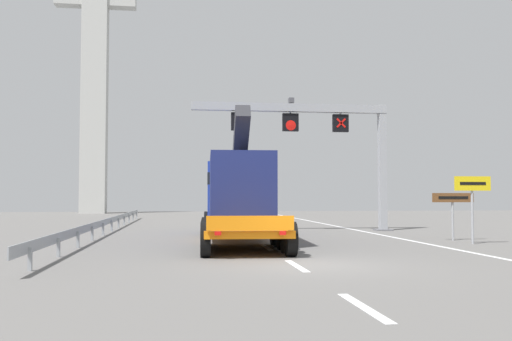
# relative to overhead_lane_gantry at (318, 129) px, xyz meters

# --- Properties ---
(ground) EXTENTS (112.00, 112.00, 0.00)m
(ground) POSITION_rel_overhead_lane_gantry_xyz_m (-3.91, -14.74, -5.62)
(ground) COLOR slate
(lane_markings) EXTENTS (0.20, 65.67, 0.01)m
(lane_markings) POSITION_rel_overhead_lane_gantry_xyz_m (-4.31, 10.80, -5.62)
(lane_markings) COLOR silver
(lane_markings) RESTS_ON ground
(edge_line_right) EXTENTS (0.20, 63.00, 0.01)m
(edge_line_right) POSITION_rel_overhead_lane_gantry_xyz_m (2.29, -2.74, -5.62)
(edge_line_right) COLOR silver
(edge_line_right) RESTS_ON ground
(overhead_lane_gantry) EXTENTS (11.13, 0.90, 7.33)m
(overhead_lane_gantry) POSITION_rel_overhead_lane_gantry_xyz_m (0.00, 0.00, 0.00)
(overhead_lane_gantry) COLOR #9EA0A5
(overhead_lane_gantry) RESTS_ON ground
(heavy_haul_truck_orange) EXTENTS (3.54, 14.15, 5.30)m
(heavy_haul_truck_orange) POSITION_rel_overhead_lane_gantry_xyz_m (-5.04, -5.14, -3.64)
(heavy_haul_truck_orange) COLOR orange
(heavy_haul_truck_orange) RESTS_ON ground
(exit_sign_yellow) EXTENTS (1.52, 0.15, 2.71)m
(exit_sign_yellow) POSITION_rel_overhead_lane_gantry_xyz_m (4.08, -9.04, -3.56)
(exit_sign_yellow) COLOR #9EA0A5
(exit_sign_yellow) RESTS_ON ground
(tourist_info_sign_brown) EXTENTS (1.88, 0.15, 2.05)m
(tourist_info_sign_brown) POSITION_rel_overhead_lane_gantry_xyz_m (4.19, -7.18, -4.02)
(tourist_info_sign_brown) COLOR #9EA0A5
(tourist_info_sign_brown) RESTS_ON ground
(guardrail_left) EXTENTS (0.13, 35.94, 0.76)m
(guardrail_left) POSITION_rel_overhead_lane_gantry_xyz_m (-11.34, 1.23, -5.06)
(guardrail_left) COLOR #999EA3
(guardrail_left) RESTS_ON ground
(bridge_pylon_distant) EXTENTS (9.00, 2.00, 39.04)m
(bridge_pylon_distant) POSITION_rel_overhead_lane_gantry_xyz_m (-17.47, 34.50, 14.29)
(bridge_pylon_distant) COLOR #B7B7B2
(bridge_pylon_distant) RESTS_ON ground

